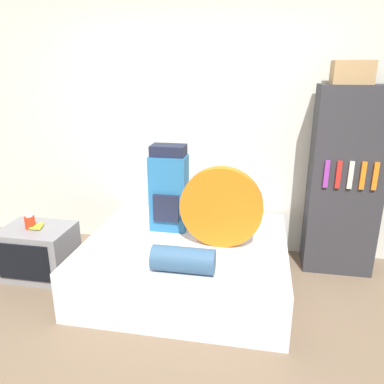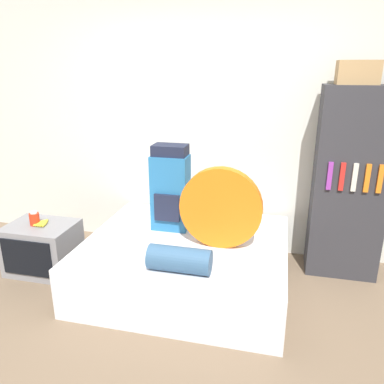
# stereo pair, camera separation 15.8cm
# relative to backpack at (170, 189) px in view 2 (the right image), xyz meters

# --- Properties ---
(ground_plane) EXTENTS (16.00, 16.00, 0.00)m
(ground_plane) POSITION_rel_backpack_xyz_m (0.14, -1.08, -0.83)
(ground_plane) COLOR brown
(wall_back) EXTENTS (8.00, 0.05, 2.60)m
(wall_back) POSITION_rel_backpack_xyz_m (0.14, 0.62, 0.47)
(wall_back) COLOR silver
(wall_back) RESTS_ON ground_plane
(bed) EXTENTS (1.76, 1.54, 0.44)m
(bed) POSITION_rel_backpack_xyz_m (0.21, -0.22, -0.61)
(bed) COLOR silver
(bed) RESTS_ON ground_plane
(backpack) EXTENTS (0.34, 0.25, 0.80)m
(backpack) POSITION_rel_backpack_xyz_m (0.00, 0.00, 0.00)
(backpack) COLOR #23669E
(backpack) RESTS_ON bed
(tent_bag) EXTENTS (0.69, 0.09, 0.69)m
(tent_bag) POSITION_rel_backpack_xyz_m (0.52, -0.27, -0.04)
(tent_bag) COLOR orange
(tent_bag) RESTS_ON bed
(sleeping_roll) EXTENTS (0.47, 0.19, 0.19)m
(sleeping_roll) POSITION_rel_backpack_xyz_m (0.29, -0.76, -0.29)
(sleeping_roll) COLOR #33567A
(sleeping_roll) RESTS_ON bed
(television) EXTENTS (0.63, 0.49, 0.48)m
(television) POSITION_rel_backpack_xyz_m (-1.20, -0.32, -0.59)
(television) COLOR gray
(television) RESTS_ON ground_plane
(canister) EXTENTS (0.09, 0.09, 0.13)m
(canister) POSITION_rel_backpack_xyz_m (-1.25, -0.33, -0.29)
(canister) COLOR red
(canister) RESTS_ON television
(banana_bunch) EXTENTS (0.13, 0.17, 0.03)m
(banana_bunch) POSITION_rel_backpack_xyz_m (-1.18, -0.30, -0.33)
(banana_bunch) COLOR yellow
(banana_bunch) RESTS_ON television
(bookshelf) EXTENTS (0.63, 0.38, 1.76)m
(bookshelf) POSITION_rel_backpack_xyz_m (1.60, 0.35, 0.05)
(bookshelf) COLOR #2D2D33
(bookshelf) RESTS_ON ground_plane
(cardboard_box) EXTENTS (0.33, 0.23, 0.20)m
(cardboard_box) POSITION_rel_backpack_xyz_m (1.54, 0.35, 1.03)
(cardboard_box) COLOR #A88456
(cardboard_box) RESTS_ON bookshelf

